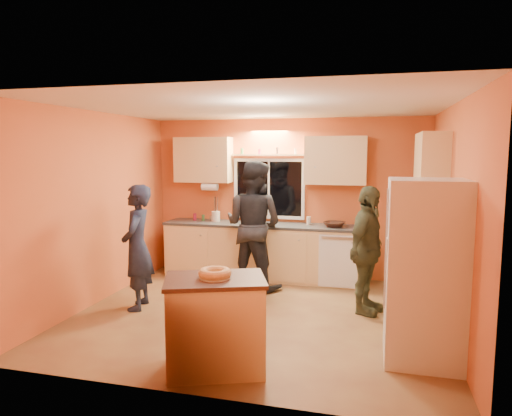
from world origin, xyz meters
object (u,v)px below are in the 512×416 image
(island, at_px, (215,323))
(person_left, at_px, (137,247))
(person_right, at_px, (367,250))
(refrigerator, at_px, (425,271))
(person_center, at_px, (253,225))

(island, height_order, person_left, person_left)
(person_left, distance_m, person_right, 2.97)
(refrigerator, xyz_separation_m, island, (-1.91, -0.71, -0.45))
(person_center, distance_m, person_right, 1.83)
(refrigerator, distance_m, person_center, 2.97)
(person_left, xyz_separation_m, person_center, (1.24, 1.28, 0.14))
(person_center, xyz_separation_m, person_right, (1.68, -0.71, -0.15))
(island, distance_m, person_center, 2.73)
(island, xyz_separation_m, person_center, (-0.33, 2.66, 0.51))
(island, distance_m, person_right, 2.40)
(island, relative_size, person_right, 0.66)
(refrigerator, relative_size, person_center, 0.93)
(island, bearing_deg, person_left, 117.79)
(island, height_order, person_center, person_center)
(person_center, bearing_deg, refrigerator, 154.14)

